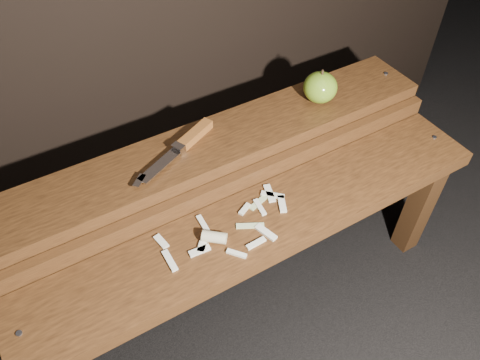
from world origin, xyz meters
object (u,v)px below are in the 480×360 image
knife (186,142)px  bench_front_tier (265,238)px  bench_rear_tier (220,164)px  apple (320,87)px

knife → bench_front_tier: bearing=-72.7°
bench_front_tier → bench_rear_tier: size_ratio=1.00×
bench_rear_tier → apple: apple is taller
apple → bench_rear_tier: bearing=-179.2°
apple → knife: bearing=177.5°
bench_front_tier → knife: bearing=107.3°
apple → knife: 0.39m
bench_rear_tier → knife: knife is taller
bench_rear_tier → bench_front_tier: bearing=-90.0°
apple → bench_front_tier: bearing=-143.7°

